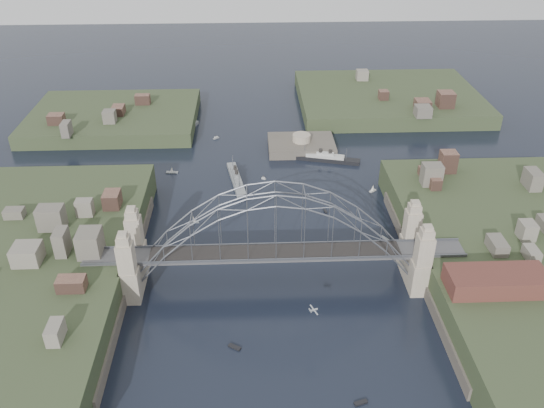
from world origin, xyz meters
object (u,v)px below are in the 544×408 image
Objects in this scene: wharf_shed at (497,281)px; ocean_liner at (325,158)px; fort_island at (301,150)px; naval_cruiser_near at (236,179)px; naval_cruiser_far at (187,129)px; bridge at (275,237)px.

wharf_shed is 79.70m from ocean_liner.
naval_cruiser_near reaches higher than fort_island.
naval_cruiser_near is at bearing -64.64° from naval_cruiser_far.
ocean_liner is (6.91, -8.90, 1.19)m from fort_island.
bridge is 4.20× the size of wharf_shed.
naval_cruiser_far is (-39.77, 16.72, 1.15)m from fort_island.
wharf_shed reaches higher than ocean_liner.
naval_cruiser_near is at bearing 101.19° from bridge.
fort_island is 30.61m from naval_cruiser_near.
bridge is 3.82× the size of fort_island.
fort_island is at bearing 127.80° from ocean_liner.
bridge is at bearing -107.19° from ocean_liner.
bridge is 4.05× the size of naval_cruiser_near.
bridge is at bearing -78.81° from naval_cruiser_near.
wharf_shed reaches higher than naval_cruiser_near.
fort_island is 1.06× the size of naval_cruiser_near.
fort_island is 90.48m from wharf_shed.
bridge is at bearing 162.35° from wharf_shed.
bridge is 91.79m from naval_cruiser_far.
ocean_liner is (18.91, 61.10, -11.47)m from bridge.
wharf_shed is at bearing -69.15° from fort_island.
wharf_shed is 124.02m from naval_cruiser_far.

